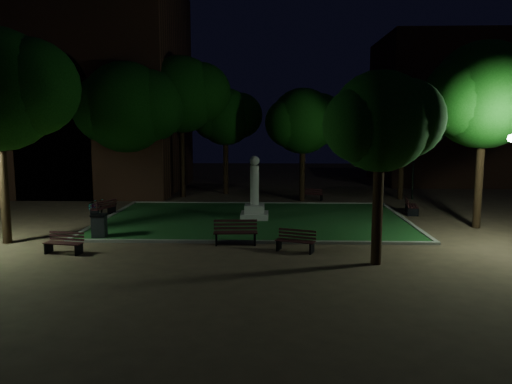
# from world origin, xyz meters

# --- Properties ---
(ground) EXTENTS (80.00, 80.00, 0.00)m
(ground) POSITION_xyz_m (0.00, 0.00, 0.00)
(ground) COLOR #4C3829
(lawn) EXTENTS (15.00, 10.00, 0.08)m
(lawn) POSITION_xyz_m (0.00, 2.00, 0.04)
(lawn) COLOR #1B471B
(lawn) RESTS_ON ground
(lawn_kerb) EXTENTS (15.40, 10.40, 0.12)m
(lawn_kerb) POSITION_xyz_m (0.00, 2.00, 0.06)
(lawn_kerb) COLOR slate
(lawn_kerb) RESTS_ON ground
(monument) EXTENTS (1.40, 1.40, 3.20)m
(monument) POSITION_xyz_m (0.00, 2.00, 0.96)
(monument) COLOR gray
(monument) RESTS_ON lawn
(building_main) EXTENTS (20.00, 12.00, 15.00)m
(building_main) POSITION_xyz_m (-15.86, 13.79, 7.38)
(building_main) COLOR #452519
(building_main) RESTS_ON ground
(building_far) EXTENTS (16.00, 10.00, 12.00)m
(building_far) POSITION_xyz_m (18.00, 20.00, 6.00)
(building_far) COLOR #452519
(building_far) RESTS_ON ground
(tree_west) EXTENTS (5.99, 4.89, 8.65)m
(tree_west) POSITION_xyz_m (-9.87, -3.37, 6.19)
(tree_west) COLOR black
(tree_west) RESTS_ON ground
(tree_north_wl) EXTENTS (6.20, 5.06, 9.34)m
(tree_north_wl) POSITION_xyz_m (-5.02, 10.13, 6.80)
(tree_north_wl) COLOR black
(tree_north_wl) RESTS_ON ground
(tree_north_er) EXTENTS (5.03, 4.11, 7.12)m
(tree_north_er) POSITION_xyz_m (2.89, 8.49, 5.06)
(tree_north_er) COLOR black
(tree_north_er) RESTS_ON ground
(tree_ne) EXTENTS (5.76, 4.70, 7.44)m
(tree_ne) POSITION_xyz_m (9.39, 9.53, 5.09)
(tree_ne) COLOR black
(tree_ne) RESTS_ON ground
(tree_east) EXTENTS (6.01, 4.91, 8.63)m
(tree_east) POSITION_xyz_m (10.66, 0.38, 6.17)
(tree_east) COLOR black
(tree_east) RESTS_ON ground
(tree_se) EXTENTS (4.21, 3.44, 6.65)m
(tree_se) POSITION_xyz_m (4.60, -6.00, 4.92)
(tree_se) COLOR black
(tree_se) RESTS_ON ground
(tree_nw) EXTENTS (6.95, 5.68, 8.75)m
(tree_nw) POSITION_xyz_m (-8.11, 8.22, 5.91)
(tree_nw) COLOR black
(tree_nw) RESTS_ON ground
(tree_far_north) EXTENTS (4.81, 3.93, 7.34)m
(tree_far_north) POSITION_xyz_m (-2.27, 11.69, 5.37)
(tree_far_north) COLOR black
(tree_far_north) RESTS_ON ground
(lamppost_nw) EXTENTS (1.18, 0.28, 3.98)m
(lamppost_nw) POSITION_xyz_m (-12.71, 10.96, 2.83)
(lamppost_nw) COLOR black
(lamppost_nw) RESTS_ON ground
(lamppost_ne) EXTENTS (1.18, 0.28, 4.08)m
(lamppost_ne) POSITION_xyz_m (10.06, 9.53, 2.89)
(lamppost_ne) COLOR black
(lamppost_ne) RESTS_ON ground
(bench_near_left) EXTENTS (1.81, 0.75, 0.97)m
(bench_near_left) POSITION_xyz_m (-0.59, -3.22, 0.46)
(bench_near_left) COLOR black
(bench_near_left) RESTS_ON ground
(bench_near_right) EXTENTS (1.59, 1.02, 0.83)m
(bench_near_right) POSITION_xyz_m (1.81, -4.33, 0.39)
(bench_near_right) COLOR black
(bench_near_right) RESTS_ON ground
(bench_west_near) EXTENTS (1.52, 0.76, 0.80)m
(bench_west_near) POSITION_xyz_m (-6.95, -4.92, 0.38)
(bench_west_near) COLOR black
(bench_west_near) RESTS_ON ground
(bench_left_side) EXTENTS (1.06, 1.66, 0.86)m
(bench_left_side) POSITION_xyz_m (-8.04, 2.80, 0.41)
(bench_left_side) COLOR black
(bench_left_side) RESTS_ON ground
(bench_right_side) EXTENTS (0.83, 1.70, 0.90)m
(bench_right_side) POSITION_xyz_m (8.45, 4.01, 0.42)
(bench_right_side) COLOR black
(bench_right_side) RESTS_ON ground
(bench_far_side) EXTENTS (1.48, 0.94, 0.77)m
(bench_far_side) POSITION_xyz_m (3.48, 8.84, 0.36)
(bench_far_side) COLOR black
(bench_far_side) RESTS_ON ground
(trash_bin) EXTENTS (0.68, 0.68, 1.07)m
(trash_bin) POSITION_xyz_m (-6.47, -2.45, 0.54)
(trash_bin) COLOR black
(trash_bin) RESTS_ON ground
(bicycle) EXTENTS (1.45, 1.38, 0.78)m
(bicycle) POSITION_xyz_m (-8.84, 3.74, 0.39)
(bicycle) COLOR black
(bicycle) RESTS_ON ground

